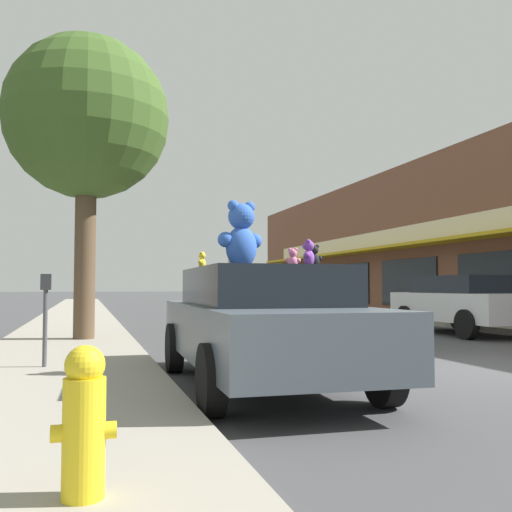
# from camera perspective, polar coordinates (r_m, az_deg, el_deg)

# --- Properties ---
(ground_plane) EXTENTS (260.00, 260.00, 0.00)m
(ground_plane) POSITION_cam_1_polar(r_m,az_deg,el_deg) (9.29, 22.09, -10.46)
(ground_plane) COLOR #424244
(sidewalk_near) EXTENTS (2.67, 90.00, 0.13)m
(sidewalk_near) POSITION_cam_1_polar(r_m,az_deg,el_deg) (7.30, -19.56, -12.06)
(sidewalk_near) COLOR gray
(sidewalk_near) RESTS_ON ground_plane
(plush_art_car) EXTENTS (2.10, 4.76, 1.46)m
(plush_art_car) POSITION_cam_1_polar(r_m,az_deg,el_deg) (7.07, 0.57, -6.59)
(plush_art_car) COLOR #4C5660
(plush_art_car) RESTS_ON ground_plane
(teddy_bear_giant) EXTENTS (0.67, 0.46, 0.88)m
(teddy_bear_giant) POSITION_cam_1_polar(r_m,az_deg,el_deg) (7.41, -1.50, 2.03)
(teddy_bear_giant) COLOR blue
(teddy_bear_giant) RESTS_ON plush_art_car
(teddy_bear_pink) EXTENTS (0.22, 0.18, 0.30)m
(teddy_bear_pink) POSITION_cam_1_polar(r_m,az_deg,el_deg) (7.84, 3.71, -0.30)
(teddy_bear_pink) COLOR pink
(teddy_bear_pink) RESTS_ON plush_art_car
(teddy_bear_yellow) EXTENTS (0.15, 0.17, 0.24)m
(teddy_bear_yellow) POSITION_cam_1_polar(r_m,az_deg,el_deg) (7.74, -5.41, -0.48)
(teddy_bear_yellow) COLOR yellow
(teddy_bear_yellow) RESTS_ON plush_art_car
(teddy_bear_white) EXTENTS (0.19, 0.20, 0.29)m
(teddy_bear_white) POSITION_cam_1_polar(r_m,az_deg,el_deg) (7.93, -2.33, -0.38)
(teddy_bear_white) COLOR white
(teddy_bear_white) RESTS_ON plush_art_car
(teddy_bear_purple) EXTENTS (0.20, 0.25, 0.33)m
(teddy_bear_purple) POSITION_cam_1_polar(r_m,az_deg,el_deg) (6.81, 5.28, 0.24)
(teddy_bear_purple) COLOR purple
(teddy_bear_purple) RESTS_ON plush_art_car
(teddy_bear_black) EXTENTS (0.22, 0.15, 0.29)m
(teddy_bear_black) POSITION_cam_1_polar(r_m,az_deg,el_deg) (7.18, 5.83, -0.06)
(teddy_bear_black) COLOR black
(teddy_bear_black) RESTS_ON plush_art_car
(parked_car_far_center) EXTENTS (1.93, 4.21, 1.51)m
(parked_car_far_center) POSITION_cam_1_polar(r_m,az_deg,el_deg) (15.70, 19.93, -4.35)
(parked_car_far_center) COLOR silver
(parked_car_far_center) RESTS_ON ground_plane
(street_tree) EXTENTS (3.48, 3.48, 6.46)m
(street_tree) POSITION_cam_1_polar(r_m,az_deg,el_deg) (13.06, -16.53, 12.95)
(street_tree) COLOR brown
(street_tree) RESTS_ON sidewalk_near
(fire_hydrant) EXTENTS (0.33, 0.22, 0.79)m
(fire_hydrant) POSITION_cam_1_polar(r_m,az_deg,el_deg) (3.22, -16.81, -15.53)
(fire_hydrant) COLOR yellow
(fire_hydrant) RESTS_ON sidewalk_near
(parking_meter) EXTENTS (0.14, 0.10, 1.27)m
(parking_meter) POSITION_cam_1_polar(r_m,az_deg,el_deg) (8.38, -20.31, -4.84)
(parking_meter) COLOR #4C4C51
(parking_meter) RESTS_ON sidewalk_near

